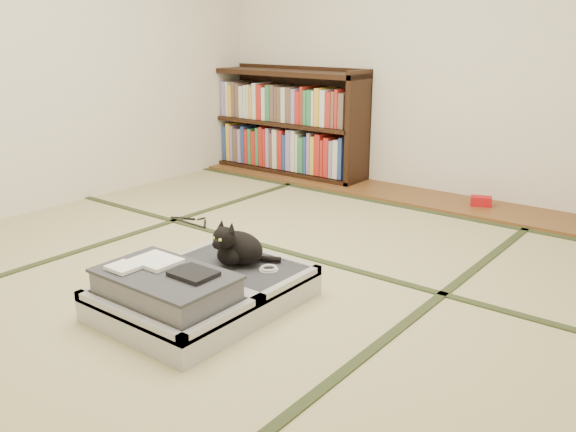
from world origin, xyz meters
The scene contains 9 objects.
floor centered at (0.00, 0.00, 0.00)m, with size 4.50×4.50×0.00m, color tan.
wood_strip centered at (0.00, 2.00, 0.01)m, with size 4.00×0.50×0.02m, color brown.
red_item centered at (0.57, 2.03, 0.06)m, with size 0.15×0.09×0.07m, color #B10E14.
tatami_borders centered at (0.00, 0.49, 0.00)m, with size 4.00×4.50×0.01m.
bookcase centered at (-1.29, 2.07, 0.45)m, with size 1.53×0.35×0.99m.
suitcase centered at (0.15, -0.48, 0.10)m, with size 0.71×0.94×0.28m.
cat centered at (0.13, -0.18, 0.23)m, with size 0.31×0.32×0.25m.
cable_coil centered at (0.31, -0.15, 0.15)m, with size 0.10×0.10×0.02m.
hanger centered at (-0.87, 0.45, 0.01)m, with size 0.38×0.18×0.01m.
Camera 1 is at (2.11, -2.31, 1.29)m, focal length 38.00 mm.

